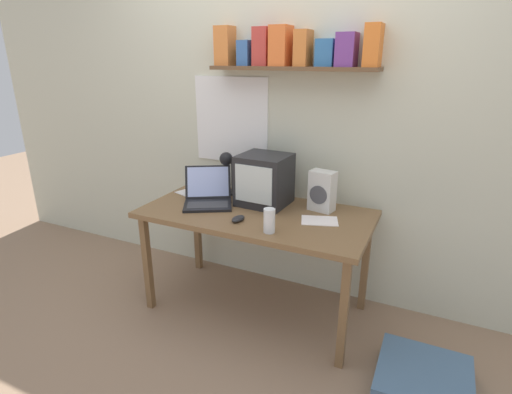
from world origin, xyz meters
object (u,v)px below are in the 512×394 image
at_px(juice_glass, 269,222).
at_px(floor_cushion, 423,382).
at_px(loose_paper_near_laptop, 192,192).
at_px(crt_monitor, 264,180).
at_px(printed_handout, 320,221).
at_px(space_heater, 322,191).
at_px(laptop, 208,195).
at_px(corner_desk, 256,221).
at_px(desk_lamp, 228,166).
at_px(computer_mouse, 238,219).

bearing_deg(juice_glass, floor_cushion, -3.43).
xyz_separation_m(juice_glass, loose_paper_near_laptop, (-0.80, 0.40, -0.06)).
relative_size(crt_monitor, printed_handout, 1.32).
xyz_separation_m(crt_monitor, floor_cushion, (1.13, -0.47, -0.83)).
bearing_deg(crt_monitor, space_heater, 9.58).
relative_size(space_heater, floor_cushion, 0.56).
bearing_deg(laptop, printed_handout, -28.43).
distance_m(space_heater, printed_handout, 0.23).
xyz_separation_m(corner_desk, desk_lamp, (-0.33, 0.22, 0.28)).
height_order(laptop, desk_lamp, desk_lamp).
bearing_deg(loose_paper_near_laptop, printed_handout, -6.81).
xyz_separation_m(juice_glass, computer_mouse, (-0.24, 0.07, -0.05)).
xyz_separation_m(crt_monitor, computer_mouse, (-0.02, -0.35, -0.15)).
xyz_separation_m(juice_glass, printed_handout, (0.21, 0.28, -0.06)).
bearing_deg(printed_handout, floor_cushion, -25.72).
bearing_deg(laptop, crt_monitor, -6.11).
bearing_deg(space_heater, corner_desk, -139.90).
distance_m(corner_desk, loose_paper_near_laptop, 0.61).
xyz_separation_m(crt_monitor, juice_glass, (0.22, -0.42, -0.11)).
xyz_separation_m(space_heater, loose_paper_near_laptop, (-0.97, -0.06, -0.13)).
relative_size(laptop, space_heater, 1.67).
relative_size(crt_monitor, juice_glass, 2.38).
xyz_separation_m(crt_monitor, loose_paper_near_laptop, (-0.58, -0.02, -0.17)).
xyz_separation_m(crt_monitor, printed_handout, (0.43, -0.14, -0.17)).
distance_m(desk_lamp, loose_paper_near_laptop, 0.35).
relative_size(corner_desk, floor_cushion, 3.15).
height_order(laptop, computer_mouse, laptop).
bearing_deg(floor_cushion, space_heater, 145.07).
bearing_deg(loose_paper_near_laptop, corner_desk, -13.65).
distance_m(corner_desk, computer_mouse, 0.21).
bearing_deg(loose_paper_near_laptop, juice_glass, -26.78).
xyz_separation_m(computer_mouse, loose_paper_near_laptop, (-0.56, 0.33, -0.01)).
distance_m(desk_lamp, floor_cushion, 1.77).
bearing_deg(space_heater, loose_paper_near_laptop, -164.98).
height_order(space_heater, floor_cushion, space_heater).
distance_m(laptop, desk_lamp, 0.27).
bearing_deg(crt_monitor, computer_mouse, -89.63).
relative_size(crt_monitor, floor_cushion, 0.72).
bearing_deg(printed_handout, computer_mouse, -154.60).
height_order(desk_lamp, juice_glass, desk_lamp).
height_order(laptop, loose_paper_near_laptop, laptop).
distance_m(crt_monitor, desk_lamp, 0.32).
bearing_deg(desk_lamp, computer_mouse, -36.36).
distance_m(corner_desk, juice_glass, 0.35).
bearing_deg(space_heater, computer_mouse, -124.29).
relative_size(laptop, juice_glass, 3.10).
bearing_deg(crt_monitor, laptop, -153.61).
bearing_deg(floor_cushion, laptop, 167.81).
xyz_separation_m(desk_lamp, printed_handout, (0.75, -0.20, -0.21)).
xyz_separation_m(desk_lamp, loose_paper_near_laptop, (-0.27, -0.08, -0.21)).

